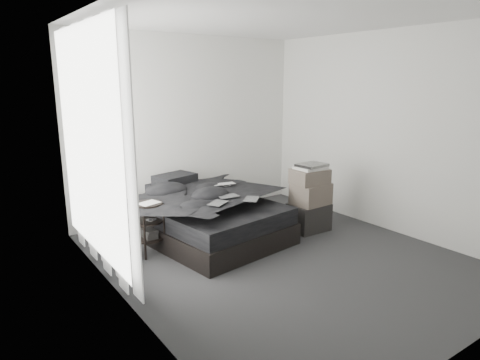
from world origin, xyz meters
TOP-DOWN VIEW (x-y plane):
  - floor at (0.00, 0.00)m, footprint 3.60×4.20m
  - ceiling at (0.00, 0.00)m, footprint 3.60×4.20m
  - wall_back at (0.00, 2.10)m, footprint 3.60×0.01m
  - wall_left at (-1.80, 0.00)m, footprint 0.01×4.20m
  - wall_right at (1.80, 0.00)m, footprint 0.01×4.20m
  - window_left at (-1.78, 0.90)m, footprint 0.02×2.00m
  - curtain_left at (-1.73, 0.90)m, footprint 0.06×2.12m
  - bed at (-0.36, 1.02)m, footprint 1.67×2.06m
  - mattress at (-0.36, 1.02)m, footprint 1.61×2.00m
  - duvet at (-0.36, 0.97)m, footprint 1.60×1.79m
  - pillow_lower at (-0.50, 1.74)m, footprint 0.61×0.46m
  - pillow_upper at (-0.44, 1.73)m, footprint 0.60×0.48m
  - laptop at (-0.02, 1.11)m, footprint 0.33×0.25m
  - comic_a at (-0.52, 0.49)m, footprint 0.28×0.25m
  - comic_b at (-0.27, 0.66)m, footprint 0.25×0.17m
  - comic_c at (-0.11, 0.40)m, footprint 0.28×0.28m
  - side_stand at (-1.17, 0.95)m, footprint 0.36×0.36m
  - papers at (-1.16, 0.94)m, footprint 0.27×0.23m
  - floor_books at (-1.40, 0.95)m, footprint 0.20×0.25m
  - box_lower at (0.90, 0.48)m, footprint 0.50×0.40m
  - box_mid at (0.91, 0.47)m, footprint 0.48×0.39m
  - box_upper at (0.89, 0.48)m, footprint 0.46×0.39m
  - art_book_white at (0.90, 0.48)m, footprint 0.38×0.31m
  - art_book_snake at (0.91, 0.47)m, footprint 0.39×0.32m

SIDE VIEW (x-z plane):
  - floor at x=0.00m, z-range -0.01..0.01m
  - floor_books at x=-1.40m, z-range 0.00..0.15m
  - bed at x=-0.36m, z-range 0.00..0.26m
  - box_lower at x=0.90m, z-range 0.00..0.36m
  - side_stand at x=-1.17m, z-range 0.00..0.60m
  - mattress at x=-0.36m, z-range 0.26..0.46m
  - box_mid at x=0.91m, z-range 0.36..0.64m
  - pillow_lower at x=-0.50m, z-range 0.46..0.59m
  - duvet at x=-0.36m, z-range 0.46..0.68m
  - papers at x=-1.16m, z-range 0.60..0.62m
  - pillow_upper at x=-0.44m, z-range 0.59..0.71m
  - comic_a at x=-0.52m, z-range 0.68..0.69m
  - comic_b at x=-0.27m, z-range 0.68..0.69m
  - laptop at x=-0.02m, z-range 0.68..0.70m
  - comic_c at x=-0.11m, z-range 0.69..0.70m
  - box_upper at x=0.89m, z-range 0.64..0.84m
  - art_book_white at x=0.90m, z-range 0.84..0.87m
  - art_book_snake at x=0.91m, z-range 0.87..0.91m
  - curtain_left at x=-1.73m, z-range 0.04..2.52m
  - wall_back at x=0.00m, z-range 0.00..2.60m
  - wall_left at x=-1.80m, z-range 0.00..2.60m
  - wall_right at x=1.80m, z-range 0.00..2.60m
  - window_left at x=-1.78m, z-range 0.20..2.50m
  - ceiling at x=0.00m, z-range 2.60..2.60m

